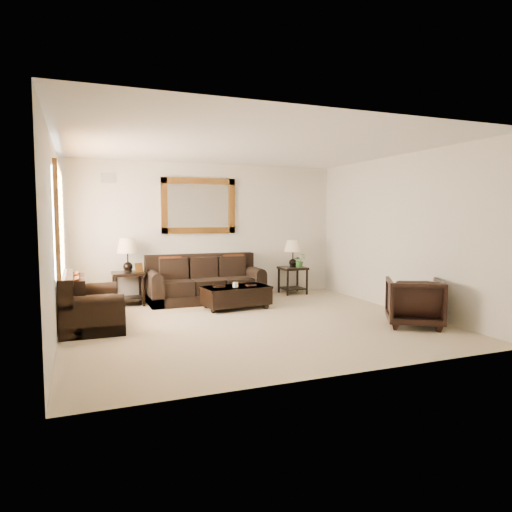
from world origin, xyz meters
name	(u,v)px	position (x,y,z in m)	size (l,w,h in m)	color
room	(251,236)	(0.00, 0.00, 1.35)	(5.51, 5.01, 2.71)	tan
window	(60,223)	(-2.70, 0.90, 1.55)	(0.07, 1.96, 1.66)	white
mirror	(199,206)	(-0.18, 2.47, 1.85)	(1.50, 0.06, 1.10)	#522D10
air_vent	(108,178)	(-1.90, 2.48, 2.35)	(0.25, 0.02, 0.18)	#999999
sofa	(205,284)	(-0.18, 2.07, 0.32)	(2.19, 0.95, 0.90)	black
loveseat	(87,308)	(-2.36, 0.64, 0.30)	(0.85, 1.44, 0.81)	black
end_table_left	(128,262)	(-1.61, 2.18, 0.81)	(0.56, 0.56, 1.24)	black
end_table_right	(293,259)	(1.78, 2.20, 0.75)	(0.52, 0.52, 1.15)	black
coffee_table	(236,295)	(0.15, 1.15, 0.25)	(1.22, 0.74, 0.50)	black
armchair	(414,300)	(2.20, -1.06, 0.40)	(0.77, 0.73, 0.80)	black
potted_plant	(300,262)	(1.89, 2.10, 0.68)	(0.26, 0.28, 0.22)	#28571E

